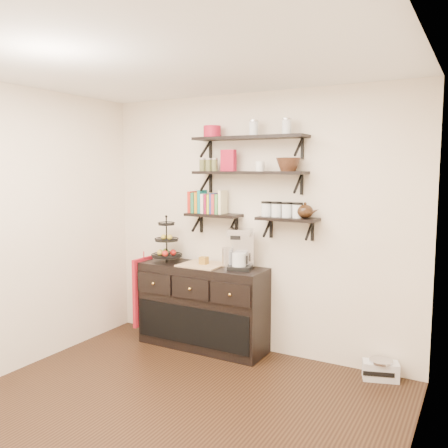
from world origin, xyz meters
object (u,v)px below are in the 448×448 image
at_px(fruit_stand, 167,246).
at_px(coffee_maker, 241,250).
at_px(radio, 381,370).
at_px(sideboard, 203,306).

distance_m(fruit_stand, coffee_maker, 0.91).
bearing_deg(fruit_stand, radio, 2.21).
xyz_separation_m(sideboard, fruit_stand, (-0.46, 0.00, 0.62)).
height_order(sideboard, fruit_stand, fruit_stand).
bearing_deg(radio, coffee_maker, 164.79).
relative_size(fruit_stand, coffee_maker, 1.17).
bearing_deg(sideboard, fruit_stand, 179.57).
bearing_deg(coffee_maker, fruit_stand, 167.05).
bearing_deg(sideboard, radio, 2.87).
relative_size(coffee_maker, radio, 1.21).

